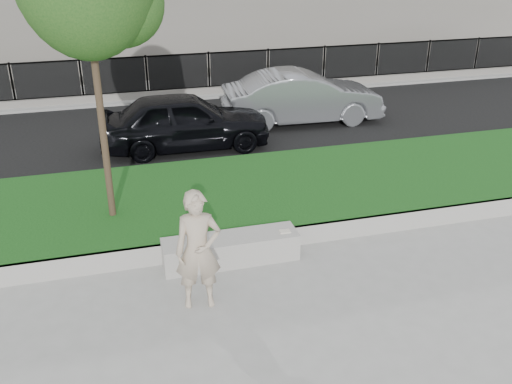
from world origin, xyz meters
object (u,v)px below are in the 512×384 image
object	(u,v)px
book	(285,231)
car_silver	(302,97)
man	(198,250)
stone_bench	(231,249)
car_dark	(185,121)

from	to	relation	value
book	car_silver	bearing A→B (deg)	70.57
man	book	world-z (taller)	man
stone_bench	man	size ratio (longest dim) A/B	1.24
man	book	size ratio (longest dim) A/B	10.20
stone_bench	car_silver	distance (m)	8.41
book	car_dark	xyz separation A→B (m)	(-0.88, 6.11, 0.30)
stone_bench	car_silver	world-z (taller)	car_silver
stone_bench	book	distance (m)	1.05
stone_bench	car_silver	xyz separation A→B (m)	(3.99, 7.37, 0.59)
stone_bench	car_silver	size ratio (longest dim) A/B	0.51
stone_bench	man	xyz separation A→B (m)	(-0.78, -1.14, 0.75)
book	car_silver	xyz separation A→B (m)	(2.99, 7.45, 0.32)
man	stone_bench	bearing A→B (deg)	61.49
stone_bench	man	bearing A→B (deg)	-124.29
man	car_dark	world-z (taller)	man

